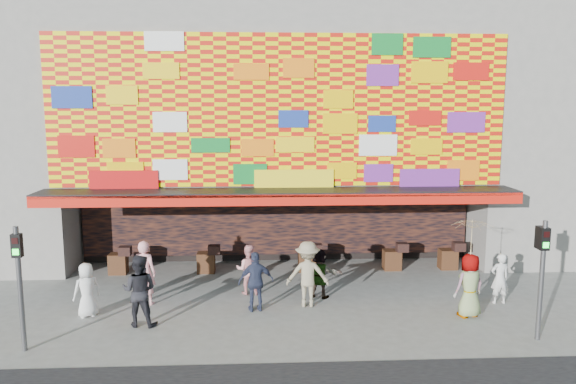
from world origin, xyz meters
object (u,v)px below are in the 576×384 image
Objects in this scene: signal_left at (19,275)px; ped_h at (500,278)px; ped_b at (145,273)px; ped_i at (248,269)px; signal_right at (542,267)px; ped_e at (256,282)px; parasol at (472,238)px; ped_d at (308,274)px; ped_f at (319,273)px; ped_a at (87,290)px; ped_g at (470,286)px; ped_c at (139,290)px.

signal_left is 12.83m from ped_h.
ped_b reaches higher than ped_i.
ped_e is (-6.95, 2.33, -1.01)m from signal_right.
signal_left is 2.01× the size of ped_h.
parasol is (-1.27, -0.98, 1.46)m from ped_h.
ped_d is 5.60m from ped_h.
ped_h is (5.60, -0.08, -0.20)m from ped_d.
ped_i is 0.78× the size of parasol.
ped_b is 5.13m from ped_f.
ped_g is at bearing 143.29° from ped_a.
ped_c is 1.27× the size of ped_f.
ped_c is 1.12× the size of ped_e.
ped_d is at bearing 20.95° from signal_left.
signal_left is at bearing 50.41° from ped_f.
parasol reaches higher than ped_e.
ped_d is 0.96× the size of parasol.
ped_e is (4.60, 0.19, 0.10)m from ped_a.
ped_b is at bearing -21.92° from ped_e.
ped_b is at bearing -26.22° from ped_g.
ped_e is at bearing -2.92° from ped_h.
ped_b is 1.26× the size of ped_h.
ped_g reaches higher than ped_f.
signal_right is 2.01× the size of ped_f.
ped_a is at bearing -7.07° from ped_e.
ped_e is (5.45, 2.33, -1.01)m from signal_left.
ped_c is 1.27× the size of ped_h.
ped_a is 0.77× the size of parasol.
ped_f is at bearing 156.87° from ped_a.
ped_b reaches higher than ped_g.
ped_i is at bearing 152.14° from signal_right.
ped_e is at bearing 23.13° from signal_left.
ped_e is 1.11× the size of ped_i.
ped_g is 6.45m from ped_i.
ped_g reaches higher than ped_h.
ped_e is 0.87× the size of parasol.
ped_d is 1.52m from ped_e.
ped_c is 8.85m from ped_g.
ped_g is (-1.14, 1.59, -0.98)m from signal_right.
ped_f is 5.24m from ped_h.
ped_g is 1.61m from ped_h.
ped_d is at bearing -30.87° from ped_g.
ped_g is at bearing 125.70° from signal_right.
ped_d reaches higher than ped_h.
parasol is (-1.14, 1.59, 0.35)m from signal_right.
ped_b is 3.08m from ped_i.
ped_a is 0.88× the size of ped_e.
signal_left is 1.53× the size of parasol.
ped_g is at bearing 165.46° from ped_i.
signal_left reaches higher than ped_a.
ped_h is 7.43m from ped_i.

